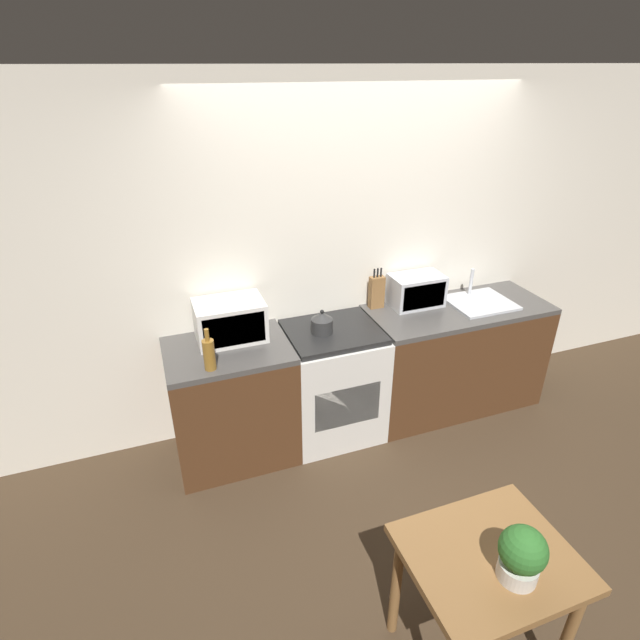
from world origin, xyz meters
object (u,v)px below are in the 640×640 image
object	(u,v)px
microwave	(230,320)
dining_table	(486,573)
toaster_oven	(416,290)
stove_range	(332,382)
bottle	(209,354)
kettle	(322,323)

from	to	relation	value
microwave	dining_table	world-z (taller)	microwave
dining_table	toaster_oven	bearing A→B (deg)	69.46
toaster_oven	dining_table	size ratio (longest dim) A/B	0.56
stove_range	dining_table	world-z (taller)	stove_range
bottle	kettle	bearing A→B (deg)	14.05
microwave	bottle	world-z (taller)	bottle
kettle	microwave	bearing A→B (deg)	167.54
bottle	microwave	bearing A→B (deg)	59.76
stove_range	kettle	distance (m)	0.54
dining_table	microwave	bearing A→B (deg)	110.33
bottle	dining_table	size ratio (longest dim) A/B	0.39
bottle	toaster_oven	size ratio (longest dim) A/B	0.69
stove_range	microwave	xyz separation A→B (m)	(-0.71, 0.13, 0.59)
stove_range	bottle	distance (m)	1.09
toaster_oven	stove_range	bearing A→B (deg)	-168.03
dining_table	stove_range	bearing A→B (deg)	90.53
stove_range	kettle	bearing A→B (deg)	-173.85
kettle	microwave	world-z (taller)	microwave
microwave	stove_range	bearing A→B (deg)	-10.23
stove_range	kettle	xyz separation A→B (m)	(-0.09, -0.01, 0.53)
kettle	bottle	xyz separation A→B (m)	(-0.82, -0.21, 0.03)
kettle	dining_table	world-z (taller)	kettle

